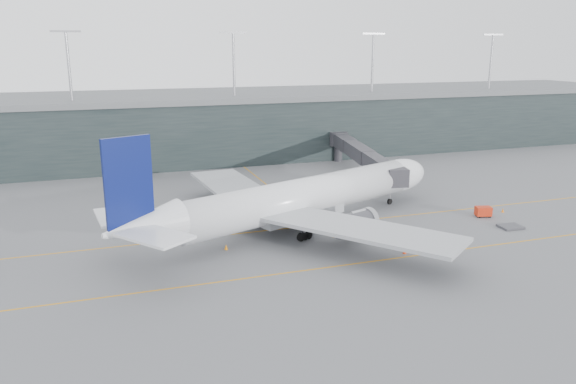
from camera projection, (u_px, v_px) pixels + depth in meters
name	position (u px, v px, depth m)	size (l,w,h in m)	color
ground	(279.00, 221.00, 87.06)	(320.00, 320.00, 0.00)	#58585D
taxiline_a	(287.00, 228.00, 83.40)	(160.00, 0.25, 0.02)	#C78112
taxiline_b	(329.00, 267.00, 68.75)	(160.00, 0.25, 0.02)	#C78112
taxiline_lead_main	(271.00, 188.00, 106.94)	(0.25, 60.00, 0.02)	#C78112
terminal	(206.00, 124.00, 138.23)	(240.00, 36.00, 29.00)	black
main_aircraft	(301.00, 198.00, 82.45)	(56.41, 52.10, 16.43)	silver
jet_bridge	(351.00, 152.00, 115.86)	(11.29, 45.01, 6.89)	#2C2B30
gse_cart	(483.00, 211.00, 88.90)	(2.71, 2.10, 1.63)	red
baggage_dolly	(511.00, 227.00, 83.58)	(3.27, 2.61, 0.33)	#37373C
uld_a	(228.00, 199.00, 95.16)	(2.64, 2.36, 2.00)	#3E3E43
uld_b	(239.00, 198.00, 96.56)	(2.42, 2.19, 1.81)	#3E3E43
uld_c	(253.00, 200.00, 95.30)	(2.10, 1.84, 1.64)	#3E3E43
cone_nose	(503.00, 210.00, 91.39)	(0.44, 0.44, 0.69)	orange
cone_wing_stbd	(405.00, 250.00, 73.25)	(0.50, 0.50, 0.80)	#EE380D
cone_wing_port	(298.00, 199.00, 98.31)	(0.41, 0.41, 0.65)	#E5400C
cone_tail	(226.00, 247.00, 74.62)	(0.48, 0.48, 0.76)	orange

